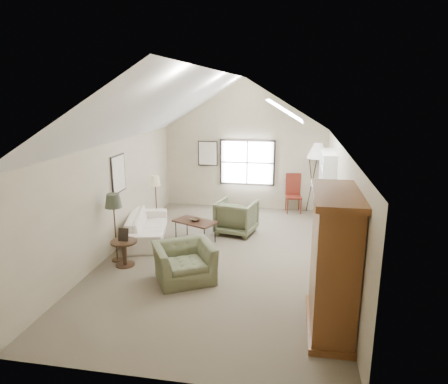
% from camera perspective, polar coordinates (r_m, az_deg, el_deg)
% --- Properties ---
extents(room_shell, '(5.01, 8.01, 4.00)m').
position_cam_1_polar(room_shell, '(8.33, -0.49, 11.44)').
color(room_shell, '#6B604C').
rests_on(room_shell, ground).
extents(window, '(1.72, 0.08, 1.42)m').
position_cam_1_polar(window, '(12.42, 3.33, 4.22)').
color(window, black).
rests_on(window, room_shell).
extents(skylight, '(0.80, 1.20, 0.52)m').
position_cam_1_polar(skylight, '(9.09, 8.83, 11.60)').
color(skylight, white).
rests_on(skylight, room_shell).
extents(wall_art, '(1.97, 3.71, 0.88)m').
position_cam_1_polar(wall_art, '(10.85, -8.41, 4.10)').
color(wall_art, black).
rests_on(wall_art, room_shell).
extents(armoire, '(0.60, 1.50, 2.20)m').
position_cam_1_polar(armoire, '(6.35, 15.36, -9.71)').
color(armoire, brown).
rests_on(armoire, ground).
extents(tv_alcove, '(0.32, 1.30, 2.10)m').
position_cam_1_polar(tv_alcove, '(10.13, 14.37, -0.28)').
color(tv_alcove, white).
rests_on(tv_alcove, ground).
extents(media_console, '(0.34, 1.18, 0.60)m').
position_cam_1_polar(media_console, '(10.37, 13.97, -4.83)').
color(media_console, '#382316').
rests_on(media_console, ground).
extents(tv_panel, '(0.05, 0.90, 0.55)m').
position_cam_1_polar(tv_panel, '(10.18, 14.18, -1.53)').
color(tv_panel, black).
rests_on(tv_panel, media_console).
extents(sofa, '(1.40, 2.36, 0.65)m').
position_cam_1_polar(sofa, '(10.21, -10.94, -4.83)').
color(sofa, white).
rests_on(sofa, ground).
extents(armchair_near, '(1.45, 1.40, 0.73)m').
position_cam_1_polar(armchair_near, '(7.96, -5.67, -9.95)').
color(armchair_near, '#676F4D').
rests_on(armchair_near, ground).
extents(armchair_far, '(1.12, 1.14, 0.88)m').
position_cam_1_polar(armchair_far, '(10.38, 1.80, -3.56)').
color(armchair_far, '#666949').
rests_on(armchair_far, ground).
extents(coffee_table, '(1.17, 0.95, 0.53)m').
position_cam_1_polar(coffee_table, '(9.89, -4.12, -5.58)').
color(coffee_table, '#3D2019').
rests_on(coffee_table, ground).
extents(bowl, '(0.33, 0.33, 0.06)m').
position_cam_1_polar(bowl, '(9.80, -4.15, -3.97)').
color(bowl, '#362716').
rests_on(bowl, coffee_table).
extents(side_table, '(0.68, 0.68, 0.56)m').
position_cam_1_polar(side_table, '(8.81, -14.02, -8.48)').
color(side_table, '#392617').
rests_on(side_table, ground).
extents(side_chair, '(0.52, 0.52, 1.18)m').
position_cam_1_polar(side_chair, '(12.27, 9.94, -0.22)').
color(side_chair, maroon).
rests_on(side_chair, ground).
extents(tripod_lamp, '(0.64, 0.64, 2.17)m').
position_cam_1_polar(tripod_lamp, '(12.17, 13.03, 1.90)').
color(tripod_lamp, silver).
rests_on(tripod_lamp, ground).
extents(dark_lamp, '(0.45, 0.45, 1.54)m').
position_cam_1_polar(dark_lamp, '(8.91, -15.29, -4.88)').
color(dark_lamp, '#2B2F21').
rests_on(dark_lamp, ground).
extents(tan_lamp, '(0.34, 0.34, 1.39)m').
position_cam_1_polar(tan_lamp, '(11.23, -9.68, -1.01)').
color(tan_lamp, tan).
rests_on(tan_lamp, ground).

